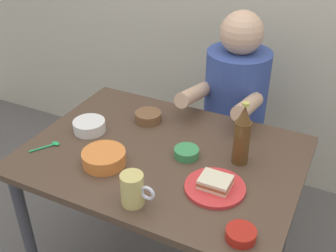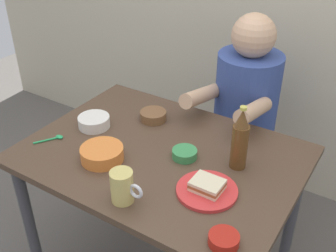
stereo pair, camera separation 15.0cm
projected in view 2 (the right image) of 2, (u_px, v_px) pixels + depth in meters
The scene contains 13 objects.
dining_table at pixel (162, 171), 1.70m from camera, with size 1.10×0.80×0.74m.
stool at pixel (239, 160), 2.27m from camera, with size 0.34×0.34×0.45m.
person_seated at pixel (246, 94), 2.04m from camera, with size 0.33×0.56×0.72m.
plate_orange at pixel (207, 190), 1.44m from camera, with size 0.22×0.22×0.01m, color red.
sandwich at pixel (207, 185), 1.43m from camera, with size 0.11×0.09×0.04m.
beer_mug at pixel (123, 187), 1.38m from camera, with size 0.13×0.08×0.12m.
beer_bottle at pixel (240, 140), 1.51m from camera, with size 0.06×0.06×0.26m.
sambal_bowl_red at pixel (224, 239), 1.24m from camera, with size 0.10×0.10×0.03m.
rice_bowl_white at pixel (94, 121), 1.81m from camera, with size 0.14×0.14×0.05m.
dip_bowl_green at pixel (185, 153), 1.62m from camera, with size 0.10×0.10×0.03m.
condiment_bowl_brown at pixel (153, 115), 1.86m from camera, with size 0.12×0.12×0.04m.
soup_bowl_orange at pixel (102, 153), 1.60m from camera, with size 0.17×0.17×0.05m.
spoon at pixel (54, 138), 1.73m from camera, with size 0.08×0.11×0.01m.
Camera 2 is at (0.75, -1.12, 1.70)m, focal length 43.62 mm.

